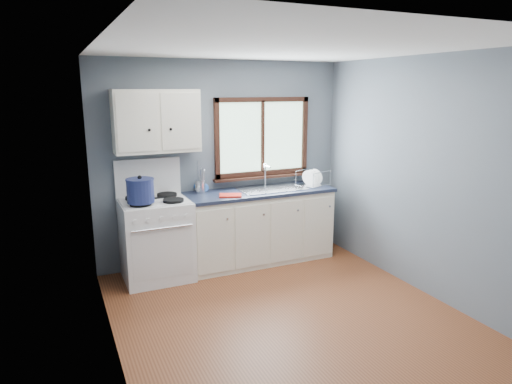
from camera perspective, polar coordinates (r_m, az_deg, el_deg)
name	(u,v)px	position (r m, az deg, el deg)	size (l,w,h in m)	color
floor	(289,318)	(4.59, 4.21, -15.43)	(3.20, 3.60, 0.02)	brown
ceiling	(294,46)	(4.06, 4.82, 17.74)	(3.20, 3.60, 0.02)	white
wall_back	(223,162)	(5.77, -4.19, 3.73)	(3.20, 0.02, 2.50)	slate
wall_front	(449,257)	(2.76, 22.97, -7.50)	(3.20, 0.02, 2.50)	slate
wall_left	(107,210)	(3.67, -18.16, -2.19)	(0.02, 3.60, 2.50)	slate
wall_right	(427,177)	(5.10, 20.57, 1.74)	(0.02, 3.60, 2.50)	slate
gas_range	(156,237)	(5.38, -12.38, -5.53)	(0.76, 0.69, 1.36)	white
base_cabinets	(259,229)	(5.80, 0.34, -4.70)	(1.85, 0.60, 0.88)	white
countertop	(259,192)	(5.67, 0.36, 0.02)	(1.89, 0.64, 0.04)	black
sink	(272,194)	(5.76, 1.98, -0.21)	(0.84, 0.46, 0.44)	silver
window	(262,143)	(5.90, 0.82, 6.19)	(1.36, 0.10, 1.03)	#9EC6A8
upper_cabinets	(156,121)	(5.29, -12.35, 8.65)	(0.95, 0.35, 0.70)	white
skillet	(142,200)	(5.06, -14.02, -0.97)	(0.40, 0.29, 0.05)	black
stockpot	(140,190)	(5.04, -14.25, 0.21)	(0.35, 0.35, 0.30)	navy
utensil_crock	(200,186)	(5.56, -6.99, 0.71)	(0.13, 0.13, 0.39)	silver
thermos	(202,181)	(5.55, -6.75, 1.38)	(0.07, 0.07, 0.29)	silver
soap_bottle	(206,181)	(5.56, -6.29, 1.36)	(0.11, 0.11, 0.28)	#2D5FB1
dish_towel	(230,195)	(5.37, -3.21, -0.43)	(0.26, 0.19, 0.02)	red
dish_rack	(313,181)	(6.01, 7.11, 1.38)	(0.48, 0.43, 0.21)	silver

